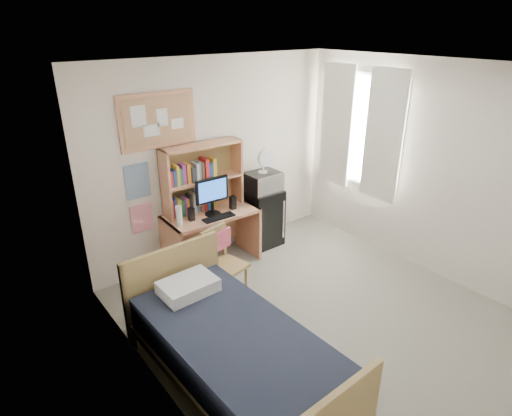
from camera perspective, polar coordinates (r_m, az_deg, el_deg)
floor at (r=4.81m, az=9.55°, el=-14.83°), size 3.60×4.20×0.02m
ceiling at (r=3.81m, az=12.30°, el=17.73°), size 3.60×4.20×0.02m
wall_back at (r=5.64m, az=-5.32°, el=6.44°), size 3.60×0.04×2.60m
wall_left at (r=3.15m, az=-11.98°, el=-8.69°), size 0.04×4.20×2.60m
wall_right at (r=5.55m, az=23.35°, el=4.26°), size 0.04×4.20×2.60m
window_unit at (r=6.06m, az=13.71°, el=10.02°), size 0.10×1.40×1.70m
curtain_left at (r=5.80m, az=16.60°, el=9.13°), size 0.04×0.55×1.70m
curtain_right at (r=6.28m, az=10.68°, el=10.76°), size 0.04×0.55×1.70m
bulletin_board at (r=5.11m, az=-12.98°, el=11.32°), size 0.94×0.03×0.64m
poster_wave at (r=5.17m, az=-15.51°, el=3.46°), size 0.30×0.01×0.42m
poster_japan at (r=5.34m, az=-14.97°, el=-1.27°), size 0.28×0.01×0.36m
desk at (r=5.59m, az=-5.92°, el=-4.08°), size 1.20×0.63×0.74m
desk_chair at (r=4.87m, az=-4.04°, el=-7.68°), size 0.52×0.52×0.86m
mini_fridge at (r=6.07m, az=0.77°, el=-1.21°), size 0.48×0.48×0.82m
bed at (r=3.93m, az=-2.70°, el=-19.35°), size 1.09×2.09×0.57m
hutch at (r=5.39m, az=-7.09°, el=4.05°), size 1.05×0.30×0.86m
monitor at (r=5.29m, az=-5.86°, el=1.47°), size 0.44×0.05×0.47m
keyboard at (r=5.27m, az=-4.98°, el=-1.25°), size 0.41×0.14×0.02m
speaker_left at (r=5.22m, az=-8.62°, el=-0.82°), size 0.07×0.07×0.16m
speaker_right at (r=5.49m, az=-3.11°, el=0.74°), size 0.07×0.07×0.17m
water_bottle at (r=5.10m, az=-10.22°, el=-1.03°), size 0.07×0.07×0.25m
hoodie at (r=4.87m, az=-5.85°, el=-4.50°), size 0.49×0.25×0.23m
microwave at (r=5.84m, az=0.92°, el=3.53°), size 0.46×0.35×0.26m
desk_fan at (r=5.75m, az=0.94°, el=6.24°), size 0.25×0.25×0.32m
pillow at (r=4.21m, az=-9.04°, el=-10.27°), size 0.53×0.38×0.13m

